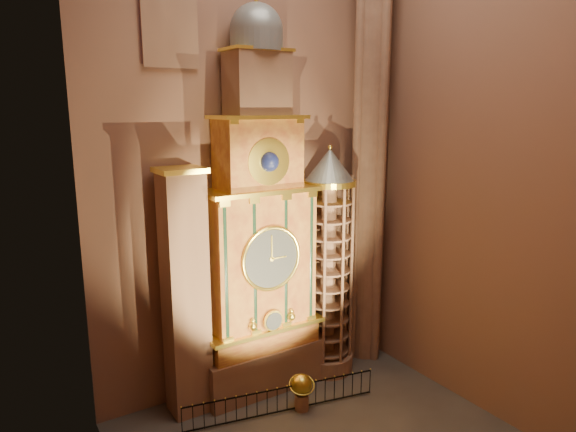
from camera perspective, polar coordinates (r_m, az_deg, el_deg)
wall_back at (r=22.21m, az=-4.65°, el=8.25°), size 22.00×0.00×22.00m
wall_left at (r=14.09m, az=-18.62°, el=5.49°), size 0.00×22.00×22.00m
wall_right at (r=22.09m, az=19.60°, el=7.58°), size 0.00×22.00×22.00m
astronomical_clock at (r=22.03m, az=-3.20°, el=-3.18°), size 5.60×2.41×16.70m
portrait_tower at (r=21.14m, az=-11.33°, el=-8.41°), size 1.80×1.60×10.20m
stair_turret at (r=24.05m, az=4.48°, el=-5.38°), size 2.50×2.50×10.80m
gothic_pier at (r=24.87m, az=9.13°, el=8.54°), size 2.04×2.04×22.00m
celestial_globe at (r=22.56m, az=1.54°, el=-18.64°), size 1.40×1.37×1.58m
iron_railing at (r=22.50m, az=-0.66°, el=-19.75°), size 8.08×1.74×1.10m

